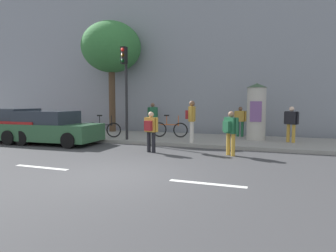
{
  "coord_description": "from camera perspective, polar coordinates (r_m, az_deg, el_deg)",
  "views": [
    {
      "loc": [
        3.83,
        -6.46,
        1.87
      ],
      "look_at": [
        0.71,
        2.0,
        1.12
      ],
      "focal_mm": 31.32,
      "sensor_mm": 36.0,
      "label": 1
    }
  ],
  "objects": [
    {
      "name": "ground_plane",
      "position": [
        7.74,
        -10.24,
        -9.32
      ],
      "size": [
        80.0,
        80.0,
        0.0
      ],
      "primitive_type": "plane",
      "color": "#38383A"
    },
    {
      "name": "pedestrian_in_dark_shirt",
      "position": [
        10.35,
        12.06,
        -0.61
      ],
      "size": [
        0.54,
        0.54,
        1.55
      ],
      "color": "#B78C33",
      "rests_on": "ground_plane"
    },
    {
      "name": "street_tree",
      "position": [
        17.59,
        -10.97,
        14.72
      ],
      "size": [
        3.38,
        3.38,
        6.27
      ],
      "color": "#4C3826",
      "rests_on": "sidewalk_curb"
    },
    {
      "name": "building_backdrop",
      "position": [
        19.18,
        8.67,
        15.23
      ],
      "size": [
        36.0,
        5.0,
        10.76
      ],
      "primitive_type": "cube",
      "color": "gray",
      "rests_on": "ground_plane"
    },
    {
      "name": "poster_column",
      "position": [
        13.79,
        16.82,
        2.76
      ],
      "size": [
        0.91,
        0.91,
        2.55
      ],
      "color": "#B2ADA3",
      "rests_on": "sidewalk_curb"
    },
    {
      "name": "lane_markings",
      "position": [
        7.74,
        -10.24,
        -9.29
      ],
      "size": [
        25.8,
        0.16,
        0.01
      ],
      "color": "silver",
      "rests_on": "ground_plane"
    },
    {
      "name": "traffic_light",
      "position": [
        13.36,
        -8.36,
        9.29
      ],
      "size": [
        0.24,
        0.45,
        4.13
      ],
      "color": "black",
      "rests_on": "sidewalk_curb"
    },
    {
      "name": "parked_car_dark",
      "position": [
        15.61,
        -27.98,
        0.05
      ],
      "size": [
        4.04,
        1.98,
        1.55
      ],
      "color": "maroon",
      "rests_on": "ground_plane"
    },
    {
      "name": "bicycle_leaning",
      "position": [
        14.53,
        -12.53,
        -0.63
      ],
      "size": [
        1.71,
        0.57,
        1.09
      ],
      "color": "black",
      "rests_on": "sidewalk_curb"
    },
    {
      "name": "pedestrian_in_red_top",
      "position": [
        10.79,
        -3.38,
        -0.49
      ],
      "size": [
        0.59,
        0.43,
        1.51
      ],
      "color": "black",
      "rests_on": "ground_plane"
    },
    {
      "name": "pedestrian_tallest",
      "position": [
        13.44,
        22.86,
        0.84
      ],
      "size": [
        0.58,
        0.46,
        1.52
      ],
      "color": "#B78C33",
      "rests_on": "sidewalk_curb"
    },
    {
      "name": "pedestrian_in_light_jacket",
      "position": [
        16.28,
        -3.01,
        2.13
      ],
      "size": [
        0.51,
        0.51,
        1.66
      ],
      "color": "#1E5938",
      "rests_on": "sidewalk_curb"
    },
    {
      "name": "bicycle_upright",
      "position": [
        14.25,
        0.36,
        -0.63
      ],
      "size": [
        1.76,
        0.28,
        1.09
      ],
      "color": "black",
      "rests_on": "sidewalk_curb"
    },
    {
      "name": "parked_car_silver",
      "position": [
        14.04,
        -21.94,
        -0.37
      ],
      "size": [
        4.43,
        2.11,
        1.46
      ],
      "color": "#2D5938",
      "rests_on": "ground_plane"
    },
    {
      "name": "sidewalk_curb",
      "position": [
        14.11,
        4.31,
        -2.59
      ],
      "size": [
        36.0,
        4.0,
        0.15
      ],
      "primitive_type": "cube",
      "color": "gray",
      "rests_on": "ground_plane"
    },
    {
      "name": "pedestrian_with_bag",
      "position": [
        14.92,
        13.88,
        1.26
      ],
      "size": [
        0.6,
        0.28,
        1.48
      ],
      "color": "#1E5938",
      "rests_on": "sidewalk_curb"
    },
    {
      "name": "pedestrian_with_backpack",
      "position": [
        12.42,
        4.59,
        1.69
      ],
      "size": [
        0.42,
        0.64,
        1.77
      ],
      "color": "silver",
      "rests_on": "sidewalk_curb"
    }
  ]
}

